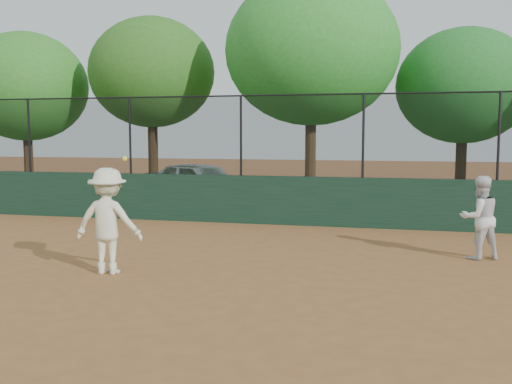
% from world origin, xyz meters
% --- Properties ---
extents(ground, '(80.00, 80.00, 0.00)m').
position_xyz_m(ground, '(0.00, 0.00, 0.00)').
color(ground, '#955C30').
rests_on(ground, ground).
extents(back_wall, '(26.00, 0.20, 1.20)m').
position_xyz_m(back_wall, '(0.00, 6.00, 0.60)').
color(back_wall, '#173422').
rests_on(back_wall, ground).
extents(grass_strip, '(36.00, 12.00, 0.01)m').
position_xyz_m(grass_strip, '(0.00, 12.00, 0.00)').
color(grass_strip, '#274916').
rests_on(grass_strip, ground).
extents(parked_car, '(4.45, 3.34, 1.41)m').
position_xyz_m(parked_car, '(-2.45, 8.57, 0.71)').
color(parked_car, silver).
rests_on(parked_car, ground).
extents(player_second, '(0.89, 0.81, 1.51)m').
position_xyz_m(player_second, '(4.73, 3.00, 0.75)').
color(player_second, silver).
rests_on(player_second, ground).
extents(player_main, '(1.14, 0.71, 1.91)m').
position_xyz_m(player_main, '(-1.23, 0.48, 0.86)').
color(player_main, '#E8E8C4').
rests_on(player_main, ground).
extents(fence_assembly, '(26.00, 0.06, 2.00)m').
position_xyz_m(fence_assembly, '(-0.03, 6.00, 2.24)').
color(fence_assembly, black).
rests_on(fence_assembly, back_wall).
extents(tree_0, '(4.78, 4.34, 6.09)m').
position_xyz_m(tree_0, '(-10.53, 11.63, 4.01)').
color(tree_0, '#4B2E1B').
rests_on(tree_0, ground).
extents(tree_1, '(4.60, 4.19, 6.44)m').
position_xyz_m(tree_1, '(-5.41, 11.79, 4.43)').
color(tree_1, '#3F2916').
rests_on(tree_1, ground).
extents(tree_2, '(5.67, 5.16, 7.40)m').
position_xyz_m(tree_2, '(0.53, 11.04, 4.94)').
color(tree_2, '#4D331B').
rests_on(tree_2, ground).
extents(tree_3, '(4.43, 4.02, 5.73)m').
position_xyz_m(tree_3, '(5.42, 12.46, 3.81)').
color(tree_3, '#3D2614').
rests_on(tree_3, ground).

